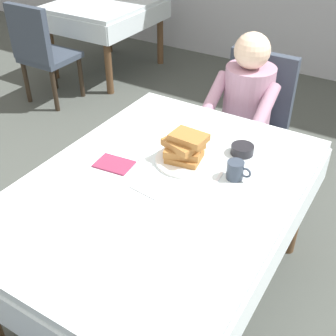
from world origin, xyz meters
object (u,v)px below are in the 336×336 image
at_px(dining_table_main, 160,200).
at_px(cup_coffee, 236,170).
at_px(knife_right_of_plate, 220,176).
at_px(background_chair_empty, 41,49).
at_px(spoon_near_edge, 143,193).
at_px(diner_person, 245,107).
at_px(background_table_far, 106,13).
at_px(chair_diner, 252,116).
at_px(plate_breakfast, 185,160).
at_px(fork_left_of_plate, 149,152).
at_px(bowl_butter, 242,150).
at_px(breakfast_stack, 185,147).

distance_m(dining_table_main, cup_coffee, 0.36).
distance_m(knife_right_of_plate, background_chair_empty, 2.62).
xyz_separation_m(cup_coffee, spoon_near_edge, (-0.29, -0.30, -0.04)).
distance_m(diner_person, knife_right_of_plate, 0.86).
bearing_deg(background_table_far, dining_table_main, -47.33).
relative_size(chair_diner, background_chair_empty, 1.00).
xyz_separation_m(chair_diner, plate_breakfast, (0.03, -0.96, 0.22)).
bearing_deg(fork_left_of_plate, diner_person, -13.69).
bearing_deg(bowl_butter, chair_diner, 107.11).
bearing_deg(background_table_far, spoon_near_edge, -48.75).
distance_m(chair_diner, bowl_butter, 0.83).
height_order(plate_breakfast, background_table_far, plate_breakfast).
bearing_deg(cup_coffee, background_table_far, 138.73).
bearing_deg(knife_right_of_plate, spoon_near_edge, 136.20).
xyz_separation_m(chair_diner, cup_coffee, (0.29, -0.96, 0.25)).
bearing_deg(background_chair_empty, diner_person, -9.38).
bearing_deg(plate_breakfast, bowl_butter, 45.41).
bearing_deg(spoon_near_edge, chair_diner, 96.78).
bearing_deg(chair_diner, cup_coffee, 106.62).
height_order(cup_coffee, knife_right_of_plate, cup_coffee).
relative_size(plate_breakfast, breakfast_stack, 1.38).
relative_size(breakfast_stack, cup_coffee, 1.80).
bearing_deg(plate_breakfast, diner_person, 92.38).
bearing_deg(spoon_near_edge, background_table_far, 138.06).
relative_size(bowl_butter, background_chair_empty, 0.12).
height_order(dining_table_main, breakfast_stack, breakfast_stack).
relative_size(bowl_butter, fork_left_of_plate, 0.61).
relative_size(plate_breakfast, background_table_far, 0.25).
distance_m(dining_table_main, chair_diner, 1.18).
height_order(cup_coffee, bowl_butter, cup_coffee).
distance_m(dining_table_main, knife_right_of_plate, 0.29).
bearing_deg(fork_left_of_plate, chair_diner, -12.01).
bearing_deg(bowl_butter, plate_breakfast, -134.59).
height_order(dining_table_main, diner_person, diner_person).
height_order(diner_person, bowl_butter, diner_person).
distance_m(chair_diner, fork_left_of_plate, 1.01).
relative_size(plate_breakfast, knife_right_of_plate, 1.40).
bearing_deg(breakfast_stack, plate_breakfast, -4.09).
distance_m(diner_person, fork_left_of_plate, 0.84).
bearing_deg(spoon_near_edge, dining_table_main, 81.04).
bearing_deg(bowl_butter, dining_table_main, -116.79).
distance_m(cup_coffee, bowl_butter, 0.21).
xyz_separation_m(dining_table_main, knife_right_of_plate, (0.20, 0.19, 0.09)).
xyz_separation_m(cup_coffee, background_chair_empty, (-2.39, 1.15, -0.25)).
relative_size(background_table_far, background_chair_empty, 1.21).
distance_m(fork_left_of_plate, knife_right_of_plate, 0.38).
distance_m(chair_diner, spoon_near_edge, 1.28).
bearing_deg(chair_diner, knife_right_of_plate, 102.85).
bearing_deg(dining_table_main, bowl_butter, 63.21).
xyz_separation_m(breakfast_stack, spoon_near_edge, (-0.03, -0.30, -0.08)).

